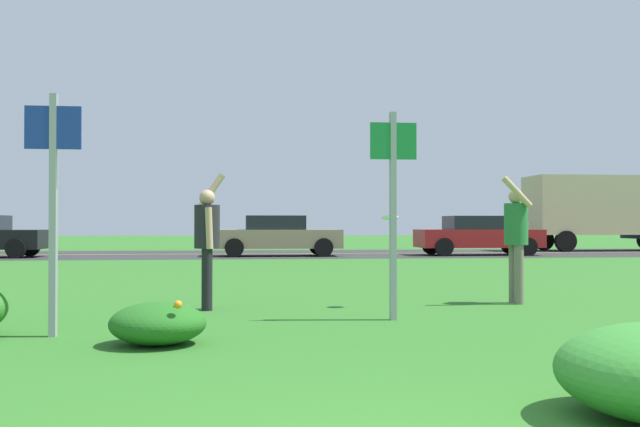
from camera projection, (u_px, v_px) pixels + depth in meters
ground_plane at (273, 279)px, 15.73m from camera, size 120.00×120.00×0.00m
highway_strip at (256, 254)px, 28.59m from camera, size 120.00×8.43×0.01m
highway_center_stripe at (256, 254)px, 28.59m from camera, size 120.00×0.16×0.00m
daylily_clump_front_center at (158, 323)px, 7.11m from camera, size 0.92×0.93×0.45m
sign_post_near_path at (53, 189)px, 7.63m from camera, size 0.56×0.10×2.48m
sign_post_by_roadside at (393, 194)px, 8.96m from camera, size 0.56×0.10×2.49m
person_thrower_dark_shirt at (207, 237)px, 10.01m from camera, size 0.41×0.50×1.85m
person_catcher_green_shirt at (516, 235)px, 10.80m from camera, size 0.47×0.51×1.84m
frisbee_white at (390, 218)px, 10.34m from camera, size 0.24×0.24×0.07m
car_tan_center_right at (277, 235)px, 26.80m from camera, size 4.50×2.00×1.45m
car_red_rightmost at (478, 235)px, 27.63m from camera, size 4.50×2.00×1.45m
box_truck_navy at (603, 209)px, 32.18m from camera, size 6.70×2.46×3.20m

